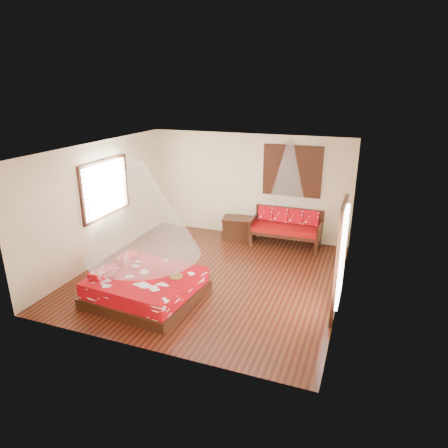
{
  "coord_description": "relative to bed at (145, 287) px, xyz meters",
  "views": [
    {
      "loc": [
        3.07,
        -7.33,
        4.03
      ],
      "look_at": [
        0.22,
        0.28,
        1.15
      ],
      "focal_mm": 32.0,
      "sensor_mm": 36.0,
      "label": 1
    }
  ],
  "objects": [
    {
      "name": "wine_tray",
      "position": [
        0.61,
        0.15,
        0.3
      ],
      "size": [
        0.26,
        0.26,
        0.21
      ],
      "rotation": [
        0.0,
        0.0,
        -0.44
      ],
      "color": "brown",
      "rests_on": "bed"
    },
    {
      "name": "storage_chest",
      "position": [
        0.65,
        3.79,
        0.04
      ],
      "size": [
        0.93,
        0.75,
        0.57
      ],
      "rotation": [
        0.0,
        0.0,
        0.19
      ],
      "color": "black",
      "rests_on": "floor"
    },
    {
      "name": "glazed_door",
      "position": [
        3.54,
        0.74,
        0.82
      ],
      "size": [
        0.08,
        1.02,
        2.16
      ],
      "color": "black",
      "rests_on": "floor"
    },
    {
      "name": "room",
      "position": [
        0.82,
        1.34,
        1.15
      ],
      "size": [
        5.54,
        5.54,
        2.84
      ],
      "color": "black",
      "rests_on": "ground"
    },
    {
      "name": "shutter_panel",
      "position": [
        2.0,
        4.05,
        1.65
      ],
      "size": [
        1.52,
        0.06,
        1.32
      ],
      "color": "black",
      "rests_on": "wall_back"
    },
    {
      "name": "window_left",
      "position": [
        -1.89,
        1.54,
        1.45
      ],
      "size": [
        0.1,
        1.74,
        1.34
      ],
      "color": "black",
      "rests_on": "wall_left"
    },
    {
      "name": "daybed",
      "position": [
        2.0,
        3.72,
        0.27
      ],
      "size": [
        1.8,
        0.8,
        0.95
      ],
      "color": "black",
      "rests_on": "floor"
    },
    {
      "name": "bed",
      "position": [
        0.0,
        0.0,
        0.0
      ],
      "size": [
        2.13,
        1.96,
        0.63
      ],
      "rotation": [
        0.0,
        0.0,
        -0.08
      ],
      "color": "black",
      "rests_on": "floor"
    },
    {
      "name": "mosquito_net_daybed",
      "position": [
        2.0,
        3.59,
        1.75
      ],
      "size": [
        0.88,
        0.88,
        1.5
      ],
      "primitive_type": "cone",
      "color": "white",
      "rests_on": "ceiling"
    },
    {
      "name": "mosquito_net_main",
      "position": [
        0.02,
        -0.0,
        1.6
      ],
      "size": [
        2.18,
        2.18,
        1.8
      ],
      "primitive_type": "cone",
      "color": "white",
      "rests_on": "ceiling"
    }
  ]
}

